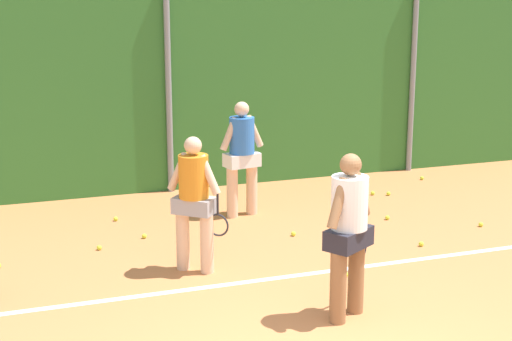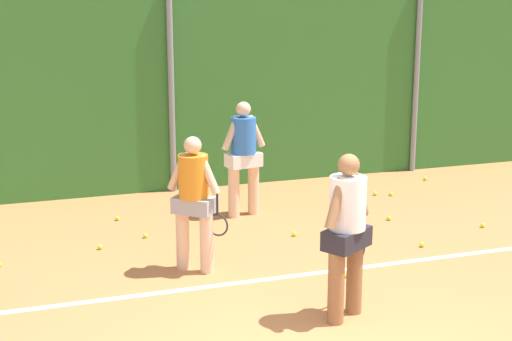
{
  "view_description": "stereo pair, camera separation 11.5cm",
  "coord_description": "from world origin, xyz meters",
  "px_view_note": "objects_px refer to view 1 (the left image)",
  "views": [
    {
      "loc": [
        -2.84,
        -5.87,
        3.45
      ],
      "look_at": [
        0.23,
        2.9,
        1.19
      ],
      "focal_mm": 54.47,
      "sensor_mm": 36.0,
      "label": 1
    },
    {
      "loc": [
        -2.73,
        -5.9,
        3.45
      ],
      "look_at": [
        0.23,
        2.9,
        1.19
      ],
      "focal_mm": 54.47,
      "sensor_mm": 36.0,
      "label": 2
    }
  ],
  "objects_px": {
    "tennis_ball_1": "(422,178)",
    "tennis_ball_12": "(373,193)",
    "tennis_ball_2": "(116,219)",
    "player_backcourt_far": "(242,152)",
    "tennis_ball_10": "(99,248)",
    "tennis_ball_11": "(144,236)",
    "player_foreground_near": "(349,227)",
    "player_midcourt": "(194,197)",
    "tennis_ball_5": "(293,234)",
    "tennis_ball_8": "(346,274)",
    "tennis_ball_7": "(421,244)",
    "tennis_ball_6": "(388,194)",
    "tennis_ball_9": "(481,224)",
    "tennis_ball_13": "(387,218)"
  },
  "relations": [
    {
      "from": "tennis_ball_2",
      "to": "tennis_ball_12",
      "type": "height_order",
      "value": "same"
    },
    {
      "from": "player_midcourt",
      "to": "tennis_ball_13",
      "type": "relative_size",
      "value": 25.39
    },
    {
      "from": "player_foreground_near",
      "to": "tennis_ball_10",
      "type": "distance_m",
      "value": 3.81
    },
    {
      "from": "tennis_ball_7",
      "to": "tennis_ball_12",
      "type": "distance_m",
      "value": 2.58
    },
    {
      "from": "player_foreground_near",
      "to": "tennis_ball_8",
      "type": "height_order",
      "value": "player_foreground_near"
    },
    {
      "from": "tennis_ball_2",
      "to": "tennis_ball_5",
      "type": "bearing_deg",
      "value": -34.3
    },
    {
      "from": "player_foreground_near",
      "to": "tennis_ball_6",
      "type": "relative_size",
      "value": 26.83
    },
    {
      "from": "tennis_ball_12",
      "to": "tennis_ball_9",
      "type": "bearing_deg",
      "value": -71.74
    },
    {
      "from": "tennis_ball_10",
      "to": "tennis_ball_7",
      "type": "bearing_deg",
      "value": -17.37
    },
    {
      "from": "tennis_ball_2",
      "to": "tennis_ball_9",
      "type": "height_order",
      "value": "same"
    },
    {
      "from": "player_backcourt_far",
      "to": "tennis_ball_7",
      "type": "bearing_deg",
      "value": 118.94
    },
    {
      "from": "player_midcourt",
      "to": "player_backcourt_far",
      "type": "distance_m",
      "value": 2.38
    },
    {
      "from": "player_foreground_near",
      "to": "tennis_ball_7",
      "type": "distance_m",
      "value": 2.75
    },
    {
      "from": "tennis_ball_6",
      "to": "tennis_ball_7",
      "type": "xyz_separation_m",
      "value": [
        -0.83,
        -2.4,
        0.0
      ]
    },
    {
      "from": "tennis_ball_5",
      "to": "tennis_ball_11",
      "type": "relative_size",
      "value": 1.0
    },
    {
      "from": "player_midcourt",
      "to": "player_foreground_near",
      "type": "bearing_deg",
      "value": -16.86
    },
    {
      "from": "tennis_ball_1",
      "to": "tennis_ball_9",
      "type": "height_order",
      "value": "same"
    },
    {
      "from": "tennis_ball_8",
      "to": "tennis_ball_7",
      "type": "bearing_deg",
      "value": 25.06
    },
    {
      "from": "player_backcourt_far",
      "to": "tennis_ball_10",
      "type": "bearing_deg",
      "value": 9.52
    },
    {
      "from": "tennis_ball_11",
      "to": "player_foreground_near",
      "type": "bearing_deg",
      "value": -65.17
    },
    {
      "from": "player_backcourt_far",
      "to": "tennis_ball_9",
      "type": "bearing_deg",
      "value": 140.1
    },
    {
      "from": "tennis_ball_7",
      "to": "tennis_ball_9",
      "type": "distance_m",
      "value": 1.35
    },
    {
      "from": "player_midcourt",
      "to": "tennis_ball_8",
      "type": "bearing_deg",
      "value": 14.71
    },
    {
      "from": "tennis_ball_1",
      "to": "tennis_ball_7",
      "type": "height_order",
      "value": "same"
    },
    {
      "from": "tennis_ball_5",
      "to": "tennis_ball_8",
      "type": "xyz_separation_m",
      "value": [
        0.01,
        -1.64,
        0.0
      ]
    },
    {
      "from": "tennis_ball_2",
      "to": "tennis_ball_13",
      "type": "relative_size",
      "value": 1.0
    },
    {
      "from": "tennis_ball_2",
      "to": "tennis_ball_9",
      "type": "xyz_separation_m",
      "value": [
        4.95,
        -2.02,
        0.0
      ]
    },
    {
      "from": "player_backcourt_far",
      "to": "tennis_ball_13",
      "type": "distance_m",
      "value": 2.38
    },
    {
      "from": "tennis_ball_10",
      "to": "player_backcourt_far",
      "type": "bearing_deg",
      "value": 20.82
    },
    {
      "from": "tennis_ball_8",
      "to": "player_backcourt_far",
      "type": "bearing_deg",
      "value": 97.55
    },
    {
      "from": "player_backcourt_far",
      "to": "tennis_ball_2",
      "type": "bearing_deg",
      "value": -21.69
    },
    {
      "from": "tennis_ball_6",
      "to": "tennis_ball_9",
      "type": "distance_m",
      "value": 1.99
    },
    {
      "from": "tennis_ball_1",
      "to": "tennis_ball_12",
      "type": "distance_m",
      "value": 1.45
    },
    {
      "from": "tennis_ball_2",
      "to": "player_backcourt_far",
      "type": "bearing_deg",
      "value": -10.39
    },
    {
      "from": "player_foreground_near",
      "to": "tennis_ball_6",
      "type": "distance_m",
      "value": 5.04
    },
    {
      "from": "tennis_ball_6",
      "to": "tennis_ball_10",
      "type": "relative_size",
      "value": 1.0
    },
    {
      "from": "player_midcourt",
      "to": "tennis_ball_10",
      "type": "relative_size",
      "value": 25.39
    },
    {
      "from": "player_midcourt",
      "to": "tennis_ball_12",
      "type": "height_order",
      "value": "player_midcourt"
    },
    {
      "from": "tennis_ball_2",
      "to": "tennis_ball_5",
      "type": "distance_m",
      "value": 2.69
    },
    {
      "from": "tennis_ball_10",
      "to": "tennis_ball_9",
      "type": "bearing_deg",
      "value": -8.65
    },
    {
      "from": "player_backcourt_far",
      "to": "tennis_ball_6",
      "type": "height_order",
      "value": "player_backcourt_far"
    },
    {
      "from": "tennis_ball_10",
      "to": "tennis_ball_11",
      "type": "relative_size",
      "value": 1.0
    },
    {
      "from": "player_midcourt",
      "to": "tennis_ball_12",
      "type": "relative_size",
      "value": 25.39
    },
    {
      "from": "player_foreground_near",
      "to": "tennis_ball_5",
      "type": "bearing_deg",
      "value": 48.5
    },
    {
      "from": "tennis_ball_11",
      "to": "tennis_ball_2",
      "type": "bearing_deg",
      "value": 104.53
    },
    {
      "from": "player_foreground_near",
      "to": "tennis_ball_2",
      "type": "height_order",
      "value": "player_foreground_near"
    },
    {
      "from": "player_foreground_near",
      "to": "tennis_ball_1",
      "type": "height_order",
      "value": "player_foreground_near"
    },
    {
      "from": "tennis_ball_10",
      "to": "tennis_ball_13",
      "type": "relative_size",
      "value": 1.0
    },
    {
      "from": "tennis_ball_7",
      "to": "tennis_ball_8",
      "type": "bearing_deg",
      "value": -154.94
    },
    {
      "from": "tennis_ball_5",
      "to": "tennis_ball_7",
      "type": "xyz_separation_m",
      "value": [
        1.45,
        -0.97,
        0.0
      ]
    }
  ]
}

